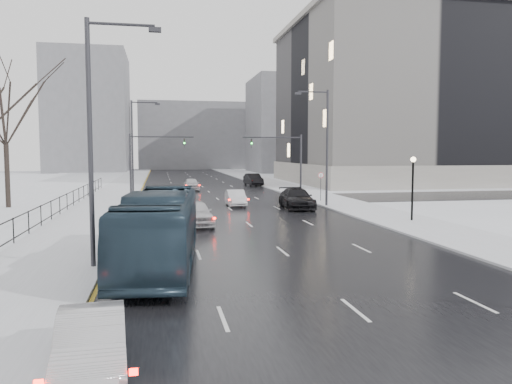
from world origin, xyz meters
TOP-DOWN VIEW (x-y plane):
  - road at (0.00, 60.00)m, footprint 16.00×150.00m
  - cross_road at (0.00, 48.00)m, footprint 130.00×10.00m
  - sidewalk_left at (-10.50, 60.00)m, footprint 5.00×150.00m
  - sidewalk_right at (10.50, 60.00)m, footprint 5.00×150.00m
  - park_strip at (-20.00, 60.00)m, footprint 14.00×150.00m
  - tree_park_e at (-18.20, 44.00)m, footprint 9.45×9.45m
  - iron_fence at (-13.00, 30.00)m, footprint 0.06×70.00m
  - streetlight_r_mid at (8.17, 40.00)m, footprint 2.95×0.25m
  - streetlight_l_near at (-8.17, 20.00)m, footprint 2.95×0.25m
  - streetlight_l_far at (-8.17, 52.00)m, footprint 2.95×0.25m
  - lamppost_r_mid at (11.00, 30.00)m, footprint 0.36×0.36m
  - mast_signal_right at (7.33, 48.00)m, footprint 6.10×0.33m
  - mast_signal_left at (-7.33, 48.00)m, footprint 6.10×0.33m
  - no_uturn_sign at (9.20, 44.00)m, footprint 0.60×0.06m
  - civic_building at (35.00, 72.00)m, footprint 41.00×31.00m
  - bldg_far_right at (28.00, 115.00)m, footprint 24.00×20.00m
  - bldg_far_left at (-22.00, 125.00)m, footprint 18.00×22.00m
  - bldg_far_center at (4.00, 140.00)m, footprint 30.00×18.00m
  - sedan_left_near at (-7.20, 10.02)m, footprint 1.77×4.15m
  - bus at (-5.72, 19.88)m, footprint 3.73×11.47m
  - sedan_center_near at (-3.50, 31.08)m, footprint 2.37×4.99m
  - sedan_right_near at (0.80, 42.06)m, footprint 1.56×4.29m
  - sedan_right_far at (5.53, 39.25)m, footprint 2.62×5.83m
  - sedan_center_far at (-1.87, 60.56)m, footprint 1.84×4.46m
  - sedan_right_distant at (7.20, 67.69)m, footprint 2.11×5.17m

SIDE VIEW (x-z plane):
  - tree_park_e at x=-18.20m, z-range -6.75..6.75m
  - road at x=0.00m, z-range 0.00..0.04m
  - cross_road at x=0.00m, z-range 0.00..0.04m
  - park_strip at x=-20.00m, z-range 0.00..0.12m
  - sidewalk_left at x=-10.50m, z-range 0.00..0.16m
  - sidewalk_right at x=10.50m, z-range 0.00..0.16m
  - sedan_left_near at x=-7.20m, z-range 0.04..1.37m
  - sedan_right_near at x=0.80m, z-range 0.04..1.45m
  - sedan_center_far at x=-1.87m, z-range 0.04..1.55m
  - sedan_center_near at x=-3.50m, z-range 0.04..1.69m
  - sedan_right_far at x=5.53m, z-range 0.04..1.70m
  - sedan_right_distant at x=7.20m, z-range 0.04..1.71m
  - iron_fence at x=-13.00m, z-range 0.26..1.56m
  - bus at x=-5.72m, z-range 0.04..3.18m
  - no_uturn_sign at x=9.20m, z-range 0.95..3.65m
  - lamppost_r_mid at x=11.00m, z-range 0.80..5.08m
  - mast_signal_right at x=7.33m, z-range 0.86..7.36m
  - mast_signal_left at x=-7.33m, z-range 0.86..7.36m
  - streetlight_r_mid at x=8.17m, z-range 0.62..10.62m
  - streetlight_l_near at x=-8.17m, z-range 0.62..10.62m
  - streetlight_l_far at x=-8.17m, z-range 0.62..10.62m
  - bldg_far_center at x=4.00m, z-range 0.00..18.00m
  - bldg_far_right at x=28.00m, z-range 0.00..22.00m
  - civic_building at x=35.00m, z-range -1.19..23.61m
  - bldg_far_left at x=-22.00m, z-range 0.00..28.00m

